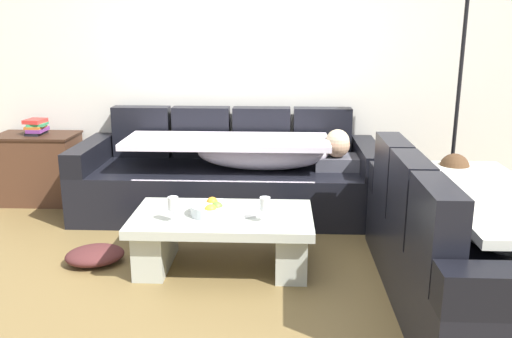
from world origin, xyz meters
The scene contains 13 objects.
ground_plane centered at (0.00, 0.00, 0.00)m, with size 14.00×14.00×0.00m, color brown.
back_wall centered at (0.00, 2.15, 1.35)m, with size 9.00×0.10×2.70m, color silver.
couch_along_wall centered at (0.01, 1.63, 0.33)m, with size 2.57×0.92×0.88m.
couch_near_window centered at (1.52, 0.11, 0.34)m, with size 0.92×1.94×0.88m.
coffee_table centered at (0.03, 0.51, 0.24)m, with size 1.20×0.68×0.38m.
fruit_bowl centered at (-0.04, 0.50, 0.42)m, with size 0.28×0.28×0.10m.
wine_glass_near_left centered at (-0.27, 0.35, 0.50)m, with size 0.07×0.07×0.17m.
wine_glass_near_right centered at (0.32, 0.37, 0.50)m, with size 0.07×0.07×0.17m.
open_magazine centered at (0.22, 0.55, 0.39)m, with size 0.28×0.21×0.01m, color white.
side_cabinet centered at (-1.81, 1.85, 0.32)m, with size 0.72×0.44×0.64m.
book_stack_on_cabinet centered at (-1.80, 1.85, 0.71)m, with size 0.19×0.22×0.14m.
floor_lamp centered at (1.79, 1.52, 1.12)m, with size 0.33×0.31×1.95m.
crumpled_garment centered at (-0.86, 0.52, 0.06)m, with size 0.40×0.32×0.12m, color #4C2323.
Camera 1 is at (0.41, -2.90, 1.60)m, focal length 38.19 mm.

